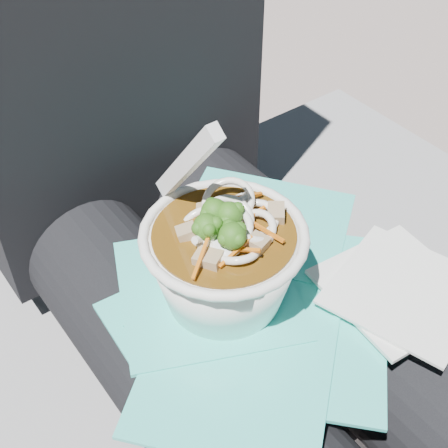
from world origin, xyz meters
TOP-DOWN VIEW (x-y plane):
  - stone_ledge at (0.00, 0.15)m, footprint 1.00×0.50m
  - lap at (0.00, 0.00)m, footprint 0.31×0.48m
  - person_body at (-0.00, 0.09)m, footprint 0.34×0.94m
  - plastic_bag at (-0.01, 0.01)m, footprint 0.35×0.35m
  - napkins at (0.09, -0.07)m, footprint 0.15×0.15m
  - udon_bowl at (-0.04, 0.03)m, footprint 0.16×0.16m

SIDE VIEW (x-z plane):
  - stone_ledge at x=0.00m, z-range 0.00..0.47m
  - lap at x=0.00m, z-range 0.47..0.61m
  - person_body at x=0.00m, z-range 0.06..1.07m
  - plastic_bag at x=-0.01m, z-range 0.61..0.63m
  - napkins at x=0.09m, z-range 0.63..0.63m
  - udon_bowl at x=-0.04m, z-range 0.58..0.77m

